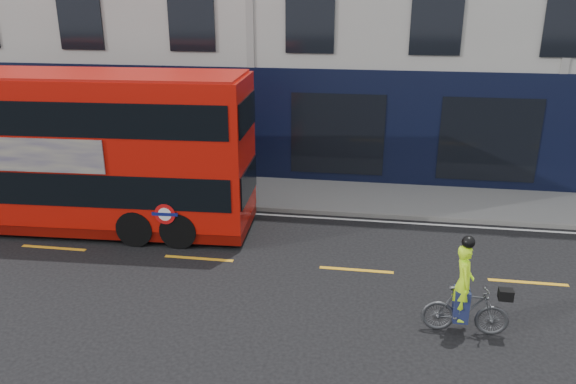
# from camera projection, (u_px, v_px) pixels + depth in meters

# --- Properties ---
(ground) EXTENTS (120.00, 120.00, 0.00)m
(ground) POSITION_uv_depth(u_px,v_px,m) (179.00, 287.00, 12.91)
(ground) COLOR black
(ground) RESTS_ON ground
(pavement) EXTENTS (60.00, 3.00, 0.12)m
(pavement) POSITION_uv_depth(u_px,v_px,m) (244.00, 191.00, 18.94)
(pavement) COLOR slate
(pavement) RESTS_ON ground
(kerb) EXTENTS (60.00, 0.12, 0.13)m
(kerb) POSITION_uv_depth(u_px,v_px,m) (233.00, 207.00, 17.54)
(kerb) COLOR slate
(kerb) RESTS_ON ground
(road_edge_line) EXTENTS (58.00, 0.10, 0.01)m
(road_edge_line) POSITION_uv_depth(u_px,v_px,m) (230.00, 212.00, 17.28)
(road_edge_line) COLOR silver
(road_edge_line) RESTS_ON ground
(lane_dashes) EXTENTS (58.00, 0.12, 0.01)m
(lane_dashes) POSITION_uv_depth(u_px,v_px,m) (199.00, 258.00, 14.31)
(lane_dashes) COLOR gold
(lane_dashes) RESTS_ON ground
(bus) EXTENTS (11.04, 2.99, 4.41)m
(bus) POSITION_uv_depth(u_px,v_px,m) (57.00, 150.00, 15.63)
(bus) COLOR #BB1007
(bus) RESTS_ON ground
(cyclist) EXTENTS (1.69, 0.57, 2.10)m
(cyclist) POSITION_uv_depth(u_px,v_px,m) (465.00, 302.00, 10.99)
(cyclist) COLOR #46484B
(cyclist) RESTS_ON ground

